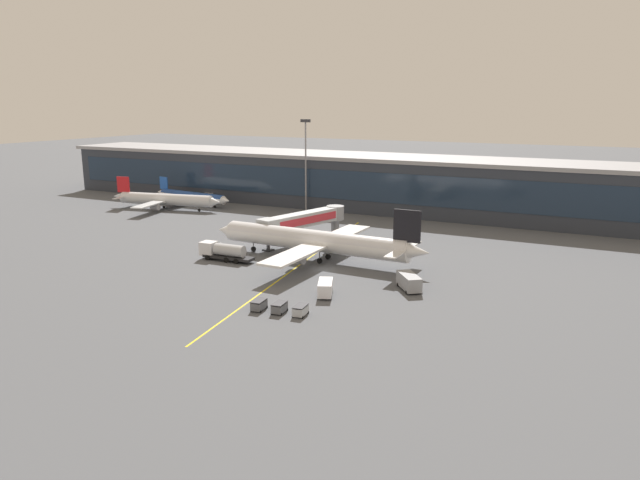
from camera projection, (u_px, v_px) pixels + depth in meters
ground_plane at (324, 270)px, 103.73m from camera, size 700.00×700.00×0.00m
apron_lead_in_line at (302, 263)px, 107.90m from camera, size 11.37×79.27×0.01m
terminal_building at (375, 182)px, 162.65m from camera, size 206.44×22.00×14.69m
main_airliner at (315, 241)px, 109.42m from camera, size 44.53×35.39×11.09m
jet_bridge at (306, 219)px, 123.90m from camera, size 9.66×23.48×6.46m
fuel_tanker at (223, 251)px, 109.71m from camera, size 10.89×2.99×3.25m
crew_van at (325, 288)px, 89.50m from camera, size 3.87×5.42×2.30m
lavatory_truck at (409, 281)px, 92.54m from camera, size 5.39×5.98×2.50m
baggage_cart_0 at (259, 305)px, 83.59m from camera, size 1.87×2.80×1.48m
baggage_cart_1 at (279, 307)px, 82.48m from camera, size 1.87×2.80×1.48m
baggage_cart_2 at (300, 310)px, 81.38m from camera, size 1.87×2.80×1.48m
commuter_jet_far at (192, 196)px, 169.14m from camera, size 28.88×23.07×7.32m
commuter_jet_near at (166, 199)px, 161.66m from camera, size 32.88×26.24×8.66m
apron_light_mast_0 at (306, 158)px, 157.44m from camera, size 2.80×0.50×24.51m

